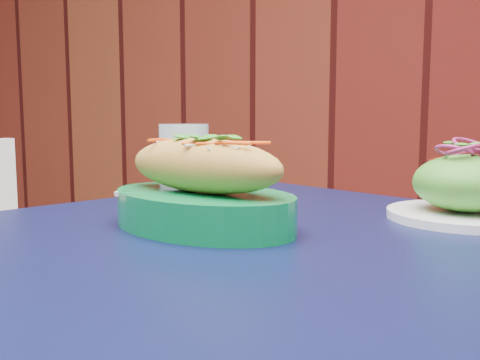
% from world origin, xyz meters
% --- Properties ---
extents(brick_wall, '(4.90, 0.04, 2.80)m').
position_xyz_m(brick_wall, '(0.00, 2.97, 1.40)').
color(brick_wall, '#571210').
rests_on(brick_wall, ground).
extents(cafe_table, '(1.02, 1.02, 0.75)m').
position_xyz_m(cafe_table, '(0.46, 1.24, 0.66)').
color(cafe_table, black).
rests_on(cafe_table, ground).
extents(banh_mi_basket, '(0.31, 0.24, 0.13)m').
position_xyz_m(banh_mi_basket, '(0.37, 1.24, 0.80)').
color(banh_mi_basket, '#077439').
rests_on(banh_mi_basket, cafe_table).
extents(salad_plate, '(0.22, 0.22, 0.11)m').
position_xyz_m(salad_plate, '(0.67, 1.46, 0.79)').
color(salad_plate, white).
rests_on(salad_plate, cafe_table).
extents(water_glass, '(0.08, 0.08, 0.13)m').
position_xyz_m(water_glass, '(0.24, 1.39, 0.82)').
color(water_glass, silver).
rests_on(water_glass, cafe_table).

